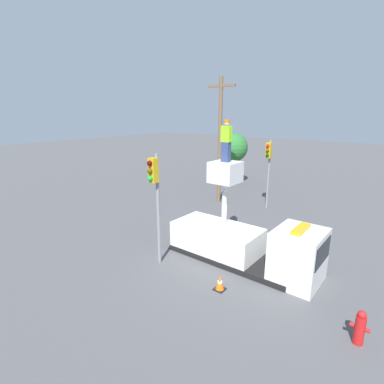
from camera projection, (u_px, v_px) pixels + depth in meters
name	position (u px, v px, depth m)	size (l,w,h in m)	color
ground_plane	(232.00, 259.00, 13.59)	(120.00, 120.00, 0.00)	#4C4C4F
bucket_truck	(243.00, 243.00, 13.06)	(6.69, 2.09, 4.41)	black
worker	(226.00, 141.00, 12.52)	(0.40, 0.26, 1.75)	navy
traffic_light_pole	(155.00, 188.00, 12.30)	(0.34, 0.57, 4.85)	gray
traffic_light_across	(268.00, 161.00, 19.79)	(0.34, 0.57, 4.67)	gray
fire_hydrant	(360.00, 328.00, 8.54)	(0.53, 0.29, 1.08)	red
traffic_cone_rear	(176.00, 232.00, 15.84)	(0.40, 0.40, 0.66)	black
traffic_cone_curbside	(220.00, 283.00, 11.22)	(0.41, 0.41, 0.58)	black
tree_left_bg	(233.00, 148.00, 26.53)	(2.56, 2.56, 4.65)	brown
utility_pole	(220.00, 138.00, 20.95)	(2.20, 0.26, 8.74)	brown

